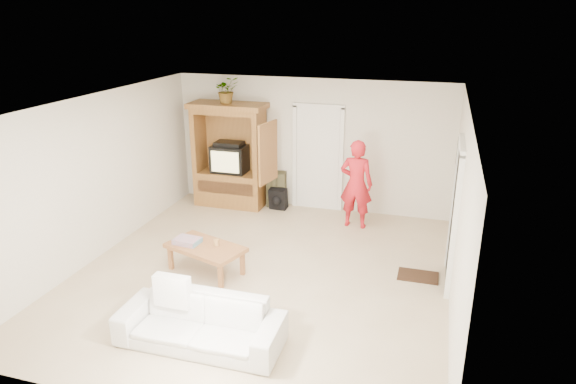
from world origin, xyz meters
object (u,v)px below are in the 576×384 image
Objects in this scene: man at (356,184)px; sofa at (200,323)px; coffee_table at (206,249)px; armoire at (231,162)px.

man reaches higher than sofa.
sofa is 1.82m from coffee_table.
armoire reaches higher than man.
man is 3.10m from coffee_table.
armoire is 2.98m from coffee_table.
armoire is at bearing 107.44° from sofa.
coffee_table is at bearing 55.10° from man.
man is 0.83× the size of sofa.
coffee_table is (0.74, -2.83, -0.53)m from armoire.
man is at bearing 73.61° from sofa.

